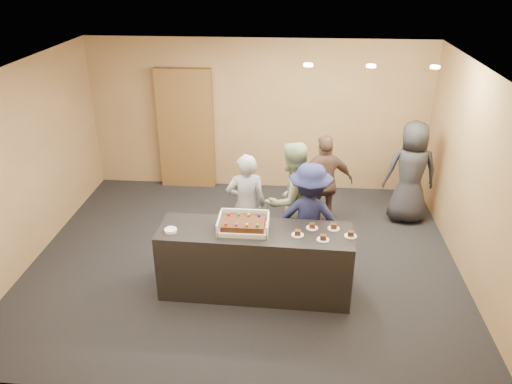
# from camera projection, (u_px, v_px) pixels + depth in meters

# --- Properties ---
(room) EXTENTS (6.04, 6.00, 2.70)m
(room) POSITION_uv_depth(u_px,v_px,m) (244.00, 172.00, 6.61)
(room) COLOR black
(room) RESTS_ON ground
(serving_counter) EXTENTS (2.42, 0.77, 0.90)m
(serving_counter) POSITION_uv_depth(u_px,v_px,m) (255.00, 261.00, 6.32)
(serving_counter) COLOR black
(serving_counter) RESTS_ON floor
(storage_cabinet) EXTENTS (1.00, 0.15, 2.19)m
(storage_cabinet) POSITION_uv_depth(u_px,v_px,m) (186.00, 129.00, 8.97)
(storage_cabinet) COLOR brown
(storage_cabinet) RESTS_ON floor
(cake_box) EXTENTS (0.62, 0.43, 0.18)m
(cake_box) POSITION_uv_depth(u_px,v_px,m) (244.00, 226.00, 6.13)
(cake_box) COLOR white
(cake_box) RESTS_ON serving_counter
(sheet_cake) EXTENTS (0.53, 0.36, 0.11)m
(sheet_cake) POSITION_uv_depth(u_px,v_px,m) (243.00, 223.00, 6.09)
(sheet_cake) COLOR #32160B
(sheet_cake) RESTS_ON cake_box
(plate_stack) EXTENTS (0.15, 0.15, 0.04)m
(plate_stack) POSITION_uv_depth(u_px,v_px,m) (171.00, 230.00, 6.09)
(plate_stack) COLOR white
(plate_stack) RESTS_ON serving_counter
(slice_a) EXTENTS (0.15, 0.15, 0.07)m
(slice_a) POSITION_uv_depth(u_px,v_px,m) (298.00, 234.00, 6.01)
(slice_a) COLOR white
(slice_a) RESTS_ON serving_counter
(slice_b) EXTENTS (0.15, 0.15, 0.07)m
(slice_b) POSITION_uv_depth(u_px,v_px,m) (312.00, 226.00, 6.16)
(slice_b) COLOR white
(slice_b) RESTS_ON serving_counter
(slice_c) EXTENTS (0.15, 0.15, 0.07)m
(slice_c) POSITION_uv_depth(u_px,v_px,m) (323.00, 238.00, 5.91)
(slice_c) COLOR white
(slice_c) RESTS_ON serving_counter
(slice_d) EXTENTS (0.15, 0.15, 0.07)m
(slice_d) POSITION_uv_depth(u_px,v_px,m) (334.00, 227.00, 6.15)
(slice_d) COLOR white
(slice_d) RESTS_ON serving_counter
(slice_e) EXTENTS (0.15, 0.15, 0.07)m
(slice_e) POSITION_uv_depth(u_px,v_px,m) (351.00, 234.00, 5.99)
(slice_e) COLOR white
(slice_e) RESTS_ON serving_counter
(person_server_grey) EXTENTS (0.61, 0.45, 1.54)m
(person_server_grey) POSITION_uv_depth(u_px,v_px,m) (246.00, 205.00, 7.01)
(person_server_grey) COLOR #9B9C9F
(person_server_grey) RESTS_ON floor
(person_sage_man) EXTENTS (1.04, 1.02, 1.70)m
(person_sage_man) POSITION_uv_depth(u_px,v_px,m) (291.00, 200.00, 6.99)
(person_sage_man) COLOR #93A876
(person_sage_man) RESTS_ON floor
(person_navy_man) EXTENTS (1.06, 0.68, 1.56)m
(person_navy_man) POSITION_uv_depth(u_px,v_px,m) (309.00, 218.00, 6.64)
(person_navy_man) COLOR #191D44
(person_navy_man) RESTS_ON floor
(person_brown_extra) EXTENTS (0.98, 0.60, 1.55)m
(person_brown_extra) POSITION_uv_depth(u_px,v_px,m) (324.00, 183.00, 7.66)
(person_brown_extra) COLOR #4F362B
(person_brown_extra) RESTS_ON floor
(person_dark_suit) EXTENTS (0.84, 0.56, 1.67)m
(person_dark_suit) POSITION_uv_depth(u_px,v_px,m) (411.00, 173.00, 7.88)
(person_dark_suit) COLOR #26272C
(person_dark_suit) RESTS_ON floor
(ceiling_spotlights) EXTENTS (1.72, 0.12, 0.03)m
(ceiling_spotlights) POSITION_uv_depth(u_px,v_px,m) (371.00, 66.00, 6.36)
(ceiling_spotlights) COLOR #FFEAC6
(ceiling_spotlights) RESTS_ON ceiling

